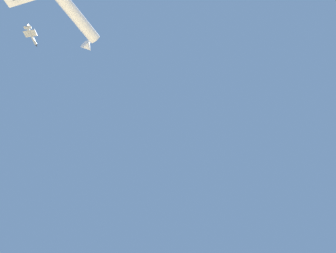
% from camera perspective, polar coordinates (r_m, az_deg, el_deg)
% --- Properties ---
extents(chase_jet_left_wing, '(14.34, 10.73, 4.00)m').
position_cam_1_polar(chase_jet_left_wing, '(229.23, -23.47, 14.86)').
color(chase_jet_left_wing, '#999EA3').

